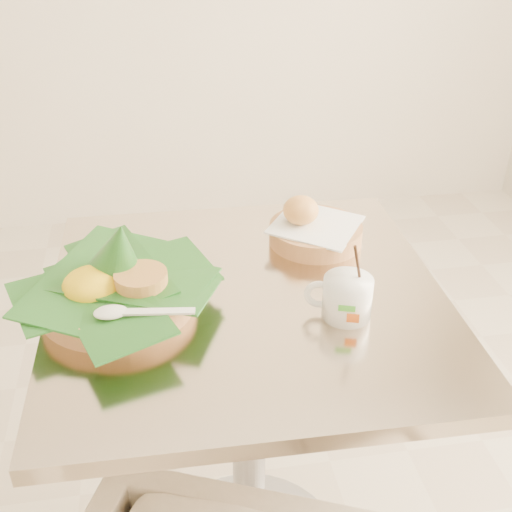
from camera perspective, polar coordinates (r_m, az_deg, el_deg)
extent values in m
cylinder|color=gray|center=(1.39, -0.65, -16.34)|extent=(0.07, 0.07, 0.69)
cube|color=beige|center=(1.15, -0.75, -3.99)|extent=(0.72, 0.72, 0.03)
cylinder|color=tan|center=(1.13, -12.22, -3.32)|extent=(0.27, 0.27, 0.04)
cone|color=#205017|center=(1.10, -12.18, 0.48)|extent=(0.16, 0.16, 0.14)
ellipsoid|color=yellow|center=(1.11, -14.35, -2.52)|extent=(0.10, 0.10, 0.06)
cylinder|color=#CC9347|center=(1.09, -10.19, -2.02)|extent=(0.09, 0.09, 0.02)
cylinder|color=tan|center=(1.31, 5.31, 2.02)|extent=(0.19, 0.19, 0.04)
cube|color=white|center=(1.30, 5.35, 2.79)|extent=(0.22, 0.22, 0.01)
ellipsoid|color=orange|center=(1.28, 4.01, 4.09)|extent=(0.07, 0.07, 0.06)
cylinder|color=white|center=(1.08, 8.12, -3.68)|extent=(0.08, 0.08, 0.07)
torus|color=white|center=(1.08, 5.64, -3.42)|extent=(0.05, 0.03, 0.05)
cylinder|color=#4D2516|center=(1.07, 8.25, -2.25)|extent=(0.08, 0.08, 0.01)
cylinder|color=black|center=(1.06, 9.09, -1.16)|extent=(0.03, 0.03, 0.11)
cube|color=green|center=(1.04, 8.08, -4.65)|extent=(0.03, 0.01, 0.01)
cube|color=orange|center=(1.06, 8.61, -5.50)|extent=(0.02, 0.01, 0.02)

